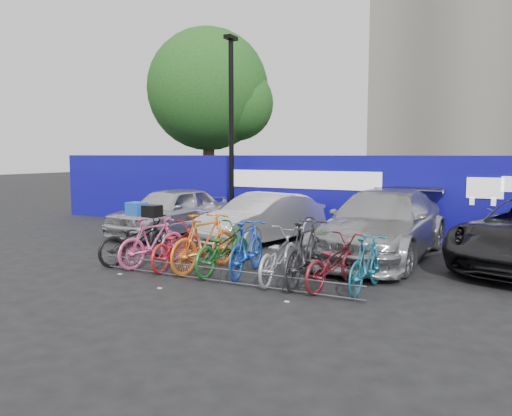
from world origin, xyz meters
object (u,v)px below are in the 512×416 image
Objects in this scene: bike_4 at (223,248)px; bike_3 at (205,242)px; bike_9 at (367,264)px; bike_0 at (137,239)px; bike_1 at (153,242)px; bike_2 at (177,245)px; car_1 at (262,218)px; bike_6 at (278,255)px; tree at (213,93)px; bike_rack at (220,275)px; car_2 at (382,224)px; car_0 at (171,211)px; bike_8 at (333,262)px; lamppost at (231,128)px; bike_7 at (305,252)px; bike_5 at (247,248)px.

bike_3 is at bearing 4.58° from bike_4.
bike_0 is at bearing 5.25° from bike_9.
bike_1 reaches higher than bike_2.
bike_2 is at bearing -168.37° from bike_0.
car_1 is at bearing -98.47° from bike_0.
bike_3 is 1.06× the size of bike_6.
tree is 1.89× the size of car_1.
tree reaches higher than bike_rack.
car_2 reaches higher than bike_1.
bike_rack is 1.30× the size of car_0.
bike_0 is 4.62m from bike_8.
car_0 is 6.50m from car_2.
lamppost reaches higher than bike_2.
tree reaches higher than bike_7.
tree is at bearing -64.93° from bike_2.
tree is 12.86m from bike_5.
bike_2 is at bearing -4.70° from bike_5.
bike_1 is at bearing -78.09° from lamppost.
bike_0 is at bearing -83.72° from lamppost.
bike_rack is at bearing 31.17° from bike_8.
bike_4 is (3.93, -3.49, -0.21)m from car_0.
bike_6 is (2.96, 0.09, -0.04)m from bike_1.
bike_9 is (3.00, -0.04, -0.01)m from bike_4.
car_1 is at bearing -35.95° from bike_8.
bike_9 is (0.61, 0.04, 0.02)m from bike_8.
car_1 is at bearing -54.91° from bike_7.
bike_0 is (0.58, -5.26, -2.74)m from lamppost.
bike_3 reaches higher than bike_8.
car_2 is at bearing -134.43° from bike_0.
lamppost is 6.30m from car_2.
car_0 is 2.18× the size of bike_4.
bike_0 reaches higher than bike_9.
bike_0 is at bearing -58.54° from car_0.
car_2 is (3.39, -0.48, 0.11)m from car_1.
car_0 is at bearing -165.19° from car_1.
bike_6 is at bearing -52.39° from lamppost.
bike_7 reaches higher than bike_6.
lamppost is 1.12× the size of car_2.
car_0 is (-4.33, 4.25, 0.57)m from bike_rack.
bike_1 is (4.72, -10.07, -4.53)m from tree.
bike_0 reaches higher than bike_2.
bike_8 is (0.54, -0.00, -0.13)m from bike_7.
bike_9 reaches higher than bike_2.
bike_3 reaches higher than bike_6.
car_1 reaches higher than bike_8.
bike_0 is at bearing -4.13° from bike_2.
car_1 is at bearing -97.34° from bike_2.
bike_0 is (-4.78, -3.06, -0.26)m from car_2.
bike_1 is (-2.06, 0.59, 0.38)m from bike_rack.
bike_rack is (6.77, -10.66, -4.91)m from tree.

